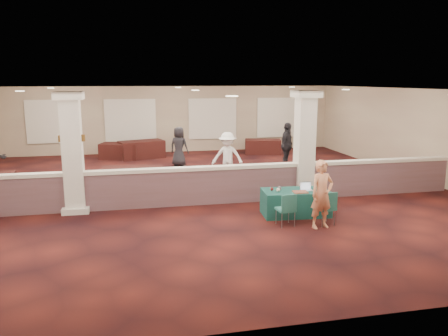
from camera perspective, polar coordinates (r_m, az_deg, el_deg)
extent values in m
plane|color=#411410|center=(14.01, -3.60, -3.04)|extent=(16.00, 16.00, 0.00)
cube|color=gray|center=(21.60, -6.77, 6.33)|extent=(16.00, 0.04, 3.20)
cube|color=gray|center=(6.07, 7.38, -6.90)|extent=(16.00, 0.04, 3.20)
cube|color=gray|center=(16.81, 24.48, 3.94)|extent=(0.04, 16.00, 3.20)
cube|color=silver|center=(13.57, -3.77, 10.16)|extent=(16.00, 16.00, 0.02)
cube|color=brown|center=(12.45, -2.62, -2.50)|extent=(15.60, 0.20, 1.00)
cube|color=beige|center=(12.33, -2.64, -0.02)|extent=(15.60, 0.28, 0.10)
cube|color=silver|center=(12.18, -19.15, 1.84)|extent=(0.50, 0.50, 3.20)
cube|color=silver|center=(12.51, -18.70, -5.04)|extent=(0.70, 0.70, 0.16)
cube|color=silver|center=(12.04, -19.62, 8.89)|extent=(0.72, 0.72, 0.20)
cube|color=silver|center=(13.05, 10.46, 2.89)|extent=(0.50, 0.50, 3.20)
cube|color=silver|center=(13.35, 10.23, -3.57)|extent=(0.70, 0.70, 0.16)
cube|color=silver|center=(12.91, 10.71, 9.48)|extent=(0.72, 0.72, 0.20)
cylinder|color=brown|center=(12.16, -20.59, 3.64)|extent=(0.12, 0.12, 0.18)
cylinder|color=#F0E7CC|center=(12.16, -20.59, 3.64)|extent=(0.09, 0.09, 0.10)
cylinder|color=brown|center=(12.09, -17.96, 3.77)|extent=(0.12, 0.12, 0.18)
cylinder|color=#F0E7CC|center=(12.09, -17.96, 3.77)|extent=(0.09, 0.09, 0.10)
cube|color=#113E37|center=(11.65, 9.33, -4.48)|extent=(1.79, 1.00, 0.66)
cube|color=#1E5A4E|center=(11.02, 13.04, -5.12)|extent=(0.48, 0.48, 0.06)
cube|color=#1E5A4E|center=(10.80, 13.65, -4.21)|extent=(0.41, 0.10, 0.40)
cylinder|color=slate|center=(10.85, 12.71, -6.58)|extent=(0.02, 0.02, 0.39)
cylinder|color=slate|center=(11.04, 14.24, -6.34)|extent=(0.02, 0.02, 0.39)
cylinder|color=slate|center=(11.13, 11.74, -6.07)|extent=(0.02, 0.02, 0.39)
cylinder|color=slate|center=(11.32, 13.25, -5.86)|extent=(0.02, 0.02, 0.39)
cube|color=#1E5A4E|center=(10.77, 8.04, -5.38)|extent=(0.45, 0.45, 0.05)
cube|color=#1E5A4E|center=(10.55, 8.50, -4.50)|extent=(0.40, 0.08, 0.39)
cylinder|color=slate|center=(10.62, 7.56, -6.83)|extent=(0.02, 0.02, 0.38)
cylinder|color=slate|center=(10.76, 9.21, -6.63)|extent=(0.02, 0.02, 0.38)
cylinder|color=slate|center=(10.91, 6.81, -6.30)|extent=(0.02, 0.02, 0.38)
cylinder|color=slate|center=(11.05, 8.43, -6.12)|extent=(0.02, 0.02, 0.38)
imported|color=#EE8B67|center=(10.65, 12.66, -3.38)|extent=(0.66, 0.50, 1.65)
cube|color=black|center=(14.08, -11.88, -1.57)|extent=(2.01, 1.17, 0.78)
cube|color=black|center=(14.77, 5.85, -0.92)|extent=(1.74, 0.88, 0.71)
cube|color=black|center=(20.18, -13.38, 2.17)|extent=(1.93, 1.39, 0.70)
cube|color=black|center=(20.17, -10.70, 2.40)|extent=(2.15, 1.52, 0.79)
cube|color=black|center=(21.08, 5.09, 2.80)|extent=(1.85, 1.23, 0.69)
imported|color=silver|center=(15.27, 0.46, 1.49)|extent=(1.21, 0.88, 1.72)
imported|color=black|center=(17.61, 8.21, 2.92)|extent=(1.09, 1.16, 1.84)
imported|color=black|center=(18.06, -5.89, 2.82)|extent=(0.91, 0.79, 1.62)
cube|color=silver|center=(11.60, 10.74, -2.85)|extent=(0.32, 0.23, 0.02)
cube|color=silver|center=(11.67, 10.60, -2.21)|extent=(0.30, 0.03, 0.20)
cube|color=silver|center=(11.67, 10.61, -2.29)|extent=(0.27, 0.03, 0.17)
cube|color=#BC461E|center=(11.37, 9.93, -3.10)|extent=(0.38, 0.30, 0.03)
sphere|color=beige|center=(11.34, 7.09, -2.86)|extent=(0.10, 0.10, 0.10)
sphere|color=#5A1215|center=(11.43, 6.25, -2.74)|extent=(0.09, 0.09, 0.09)
sphere|color=#48484D|center=(11.55, 7.28, -2.61)|extent=(0.09, 0.09, 0.09)
cube|color=red|center=(11.51, 12.57, -3.06)|extent=(0.11, 0.04, 0.01)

